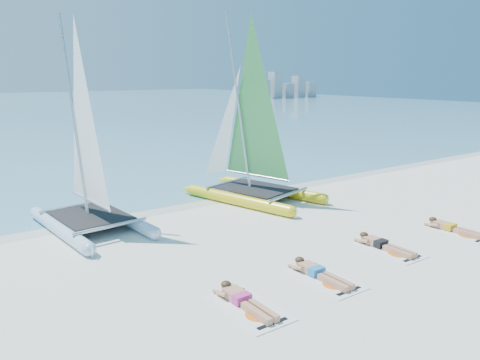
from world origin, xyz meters
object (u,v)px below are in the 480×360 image
(towel_d, at_px, (457,233))
(sunbather_d, at_px, (452,227))
(catamaran_yellow, at_px, (245,139))
(towel_b, at_px, (324,279))
(towel_c, at_px, (388,250))
(towel_a, at_px, (249,308))
(catamaran_blue, at_px, (86,165))
(sunbather_b, at_px, (318,272))
(sunbather_a, at_px, (243,299))
(sunbather_c, at_px, (382,244))

(towel_d, bearing_deg, sunbather_d, 90.00)
(catamaran_yellow, xyz_separation_m, towel_b, (-2.78, -6.95, -2.20))
(towel_b, relative_size, towel_c, 1.00)
(towel_a, bearing_deg, sunbather_d, 2.38)
(towel_b, relative_size, sunbather_d, 1.07)
(catamaran_blue, bearing_deg, sunbather_b, -69.37)
(catamaran_blue, bearing_deg, towel_b, -70.01)
(catamaran_yellow, relative_size, towel_b, 3.79)
(towel_a, relative_size, sunbather_d, 1.07)
(catamaran_yellow, height_order, towel_d, catamaran_yellow)
(sunbather_d, bearing_deg, towel_d, -90.00)
(catamaran_blue, bearing_deg, towel_a, -87.00)
(towel_c, height_order, sunbather_d, sunbather_d)
(sunbather_a, height_order, towel_b, sunbather_a)
(sunbather_b, distance_m, towel_c, 2.70)
(towel_a, xyz_separation_m, towel_d, (7.71, 0.13, 0.00))
(towel_d, height_order, sunbather_d, sunbather_d)
(catamaran_blue, xyz_separation_m, sunbather_a, (0.96, -6.67, -1.83))
(towel_b, height_order, sunbather_c, sunbather_c)
(catamaran_yellow, bearing_deg, towel_b, -126.88)
(catamaran_blue, bearing_deg, sunbather_a, -86.77)
(catamaran_blue, distance_m, sunbather_b, 7.51)
(towel_c, distance_m, towel_d, 2.85)
(sunbather_a, xyz_separation_m, sunbather_c, (4.88, 0.41, 0.00))
(catamaran_yellow, bearing_deg, towel_d, -83.46)
(towel_c, bearing_deg, catamaran_yellow, 89.25)
(sunbather_d, bearing_deg, towel_a, -177.62)
(catamaran_yellow, bearing_deg, sunbather_a, -141.00)
(towel_c, xyz_separation_m, sunbather_d, (2.83, -0.09, 0.11))
(towel_c, bearing_deg, sunbather_c, 90.00)
(catamaran_yellow, distance_m, towel_a, 8.90)
(sunbather_c, height_order, sunbather_d, same)
(sunbather_c, relative_size, sunbather_d, 1.00)
(catamaran_blue, distance_m, towel_c, 8.91)
(catamaran_yellow, distance_m, sunbather_b, 7.60)
(catamaran_blue, distance_m, catamaran_yellow, 5.93)
(towel_a, relative_size, towel_d, 1.00)
(sunbather_c, xyz_separation_m, towel_d, (2.83, -0.48, -0.11))
(towel_b, bearing_deg, sunbather_d, 2.31)
(catamaran_blue, relative_size, sunbather_c, 3.78)
(catamaran_yellow, relative_size, towel_a, 3.79)
(catamaran_yellow, xyz_separation_m, towel_a, (-4.96, -7.05, -2.20))
(sunbather_a, xyz_separation_m, sunbather_b, (2.19, 0.10, 0.00))
(catamaran_yellow, bearing_deg, towel_c, -105.85)
(sunbather_d, bearing_deg, catamaran_blue, 142.98)
(catamaran_yellow, relative_size, sunbather_d, 4.06)
(sunbather_b, bearing_deg, towel_c, 2.65)
(sunbather_b, bearing_deg, catamaran_blue, 115.58)
(catamaran_blue, height_order, catamaran_yellow, catamaran_yellow)
(towel_b, bearing_deg, towel_d, 0.32)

